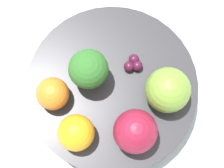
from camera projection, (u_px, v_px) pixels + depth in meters
ground_plane at (112, 96)px, 0.58m from camera, size 6.00×6.00×0.00m
table_surface at (112, 94)px, 0.57m from camera, size 1.20×1.20×0.02m
bowl at (112, 90)px, 0.54m from camera, size 0.24×0.24×0.04m
broccoli at (88, 69)px, 0.48m from camera, size 0.05×0.05×0.07m
apple_red at (135, 131)px, 0.47m from camera, size 0.06×0.06×0.06m
apple_green at (168, 91)px, 0.48m from camera, size 0.06×0.06×0.06m
orange_front at (76, 133)px, 0.48m from camera, size 0.05×0.05×0.05m
orange_back at (53, 94)px, 0.49m from camera, size 0.04×0.04×0.04m
grape_cluster at (133, 64)px, 0.52m from camera, size 0.03×0.03×0.01m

